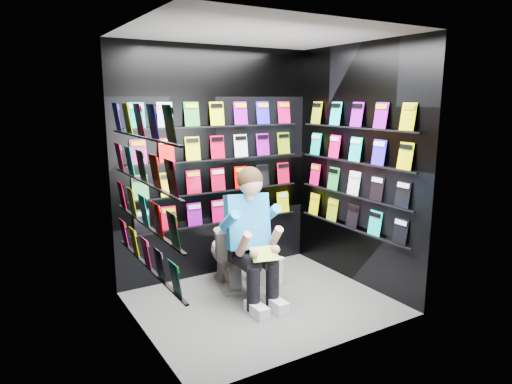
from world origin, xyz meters
TOP-DOWN VIEW (x-y plane):
  - floor at (0.00, 0.00)m, footprint 2.40×2.40m
  - ceiling at (0.00, 0.00)m, footprint 2.40×2.40m
  - wall_back at (0.00, 1.00)m, footprint 2.40×0.04m
  - wall_front at (0.00, -1.00)m, footprint 2.40×0.04m
  - wall_left at (-1.20, 0.00)m, footprint 0.04×2.00m
  - wall_right at (1.20, 0.00)m, footprint 0.04×2.00m
  - comics_back at (0.00, 0.97)m, footprint 2.10×0.06m
  - comics_left at (-1.17, 0.00)m, footprint 0.06×1.70m
  - comics_right at (1.17, 0.00)m, footprint 0.06×1.70m
  - toilet at (-0.07, 0.58)m, footprint 0.59×0.83m
  - longbox at (0.31, 0.45)m, footprint 0.31×0.41m
  - longbox_lid at (0.31, 0.45)m, footprint 0.34×0.44m
  - reader at (-0.07, 0.20)m, footprint 0.76×0.95m
  - held_comic at (-0.07, -0.15)m, footprint 0.28×0.21m

SIDE VIEW (x-z plane):
  - floor at x=0.00m, z-range 0.00..0.00m
  - longbox at x=0.31m, z-range 0.00..0.28m
  - longbox_lid at x=0.31m, z-range 0.28..0.30m
  - toilet at x=-0.07m, z-range 0.00..0.73m
  - held_comic at x=-0.07m, z-range 0.53..0.63m
  - reader at x=-0.07m, z-range 0.04..1.57m
  - wall_back at x=0.00m, z-range 0.00..2.60m
  - wall_front at x=0.00m, z-range 0.00..2.60m
  - wall_left at x=-1.20m, z-range 0.00..2.60m
  - wall_right at x=1.20m, z-range 0.00..2.60m
  - comics_back at x=0.00m, z-range 0.62..1.99m
  - comics_left at x=-1.17m, z-range 0.62..1.99m
  - comics_right at x=1.17m, z-range 0.62..1.99m
  - ceiling at x=0.00m, z-range 2.60..2.60m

